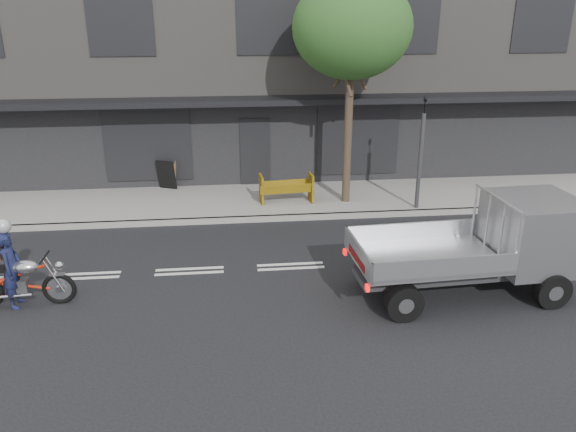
# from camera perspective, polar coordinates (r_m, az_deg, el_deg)

# --- Properties ---
(ground) EXTENTS (80.00, 80.00, 0.00)m
(ground) POSITION_cam_1_polar(r_m,az_deg,el_deg) (13.52, 0.26, -5.15)
(ground) COLOR black
(ground) RESTS_ON ground
(sidewalk) EXTENTS (32.00, 3.20, 0.15)m
(sidewalk) POSITION_cam_1_polar(r_m,az_deg,el_deg) (17.83, -1.42, 1.61)
(sidewalk) COLOR gray
(sidewalk) RESTS_ON ground
(kerb) EXTENTS (32.00, 0.20, 0.15)m
(kerb) POSITION_cam_1_polar(r_m,az_deg,el_deg) (16.33, -0.95, -0.21)
(kerb) COLOR gray
(kerb) RESTS_ON ground
(building_main) EXTENTS (26.00, 10.00, 8.00)m
(building_main) POSITION_cam_1_polar(r_m,az_deg,el_deg) (23.52, -2.92, 16.00)
(building_main) COLOR slate
(building_main) RESTS_ON ground
(street_tree) EXTENTS (3.40, 3.40, 6.74)m
(street_tree) POSITION_cam_1_polar(r_m,az_deg,el_deg) (16.70, 6.52, 18.43)
(street_tree) COLOR #382B21
(street_tree) RESTS_ON ground
(traffic_light_pole) EXTENTS (0.12, 0.12, 3.50)m
(traffic_light_pole) POSITION_cam_1_polar(r_m,az_deg,el_deg) (16.96, 13.28, 5.63)
(traffic_light_pole) COLOR #2D2D30
(traffic_light_pole) RESTS_ON ground
(motorcycle) EXTENTS (2.15, 0.62, 1.11)m
(motorcycle) POSITION_cam_1_polar(r_m,az_deg,el_deg) (12.87, -25.46, -5.92)
(motorcycle) COLOR black
(motorcycle) RESTS_ON ground
(rider) EXTENTS (0.40, 0.60, 1.64)m
(rider) POSITION_cam_1_polar(r_m,az_deg,el_deg) (12.81, -26.27, -4.90)
(rider) COLOR #161A3D
(rider) RESTS_ON ground
(flatbed_ute) EXTENTS (4.83, 2.19, 2.20)m
(flatbed_ute) POSITION_cam_1_polar(r_m,az_deg,el_deg) (12.88, 21.98, -2.00)
(flatbed_ute) COLOR black
(flatbed_ute) RESTS_ON ground
(construction_barrier) EXTENTS (1.70, 0.81, 0.92)m
(construction_barrier) POSITION_cam_1_polar(r_m,az_deg,el_deg) (17.07, -0.09, 2.64)
(construction_barrier) COLOR #EAAD0C
(construction_barrier) RESTS_ON sidewalk
(sandwich_board) EXTENTS (0.74, 0.63, 0.99)m
(sandwich_board) POSITION_cam_1_polar(r_m,az_deg,el_deg) (18.96, -12.25, 4.10)
(sandwich_board) COLOR black
(sandwich_board) RESTS_ON sidewalk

